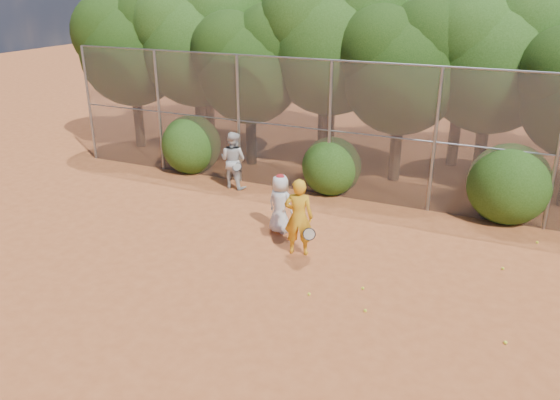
% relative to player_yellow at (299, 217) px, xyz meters
% --- Properties ---
extents(ground, '(80.00, 80.00, 0.00)m').
position_rel_player_yellow_xyz_m(ground, '(0.34, -2.08, -0.94)').
color(ground, '#A85126').
rests_on(ground, ground).
extents(fence_back, '(20.05, 0.09, 4.03)m').
position_rel_player_yellow_xyz_m(fence_back, '(0.22, 3.92, 1.12)').
color(fence_back, gray).
rests_on(fence_back, ground).
extents(tree_0, '(4.38, 3.81, 6.00)m').
position_rel_player_yellow_xyz_m(tree_0, '(-9.11, 5.96, 3.00)').
color(tree_0, black).
rests_on(tree_0, ground).
extents(tree_1, '(4.64, 4.03, 6.35)m').
position_rel_player_yellow_xyz_m(tree_1, '(-6.61, 6.46, 3.23)').
color(tree_1, black).
rests_on(tree_1, ground).
extents(tree_2, '(3.99, 3.47, 5.47)m').
position_rel_player_yellow_xyz_m(tree_2, '(-4.11, 5.75, 2.65)').
color(tree_2, black).
rests_on(tree_2, ground).
extents(tree_3, '(4.89, 4.26, 6.70)m').
position_rel_player_yellow_xyz_m(tree_3, '(-1.60, 6.76, 3.46)').
color(tree_3, black).
rests_on(tree_3, ground).
extents(tree_4, '(4.19, 3.64, 5.73)m').
position_rel_player_yellow_xyz_m(tree_4, '(0.89, 6.16, 2.82)').
color(tree_4, black).
rests_on(tree_4, ground).
extents(tree_5, '(4.51, 3.92, 6.17)m').
position_rel_player_yellow_xyz_m(tree_5, '(3.39, 6.96, 3.11)').
color(tree_5, black).
rests_on(tree_5, ground).
extents(tree_9, '(4.83, 4.20, 6.62)m').
position_rel_player_yellow_xyz_m(tree_9, '(-7.60, 8.76, 3.40)').
color(tree_9, black).
rests_on(tree_9, ground).
extents(tree_10, '(5.15, 4.48, 7.06)m').
position_rel_player_yellow_xyz_m(tree_10, '(-2.60, 8.97, 3.69)').
color(tree_10, black).
rests_on(tree_10, ground).
extents(tree_11, '(4.64, 4.03, 6.35)m').
position_rel_player_yellow_xyz_m(tree_11, '(2.39, 8.56, 3.23)').
color(tree_11, black).
rests_on(tree_11, ground).
extents(bush_0, '(2.00, 2.00, 2.00)m').
position_rel_player_yellow_xyz_m(bush_0, '(-5.66, 4.22, 0.06)').
color(bush_0, '#204210').
rests_on(bush_0, ground).
extents(bush_1, '(1.80, 1.80, 1.80)m').
position_rel_player_yellow_xyz_m(bush_1, '(-0.66, 4.22, -0.04)').
color(bush_1, '#204210').
rests_on(bush_1, ground).
extents(bush_2, '(2.20, 2.20, 2.20)m').
position_rel_player_yellow_xyz_m(bush_2, '(4.34, 4.22, 0.16)').
color(bush_2, '#204210').
rests_on(bush_2, ground).
extents(player_yellow, '(0.89, 0.60, 1.87)m').
position_rel_player_yellow_xyz_m(player_yellow, '(0.00, 0.00, 0.00)').
color(player_yellow, gold).
rests_on(player_yellow, ground).
extents(player_teen, '(0.86, 0.68, 1.57)m').
position_rel_player_yellow_xyz_m(player_teen, '(-0.88, 0.91, -0.15)').
color(player_teen, silver).
rests_on(player_teen, ground).
extents(player_white, '(0.92, 0.79, 1.79)m').
position_rel_player_yellow_xyz_m(player_white, '(-3.57, 3.32, -0.04)').
color(player_white, silver).
rests_on(player_white, ground).
extents(ball_0, '(0.07, 0.07, 0.07)m').
position_rel_player_yellow_xyz_m(ball_0, '(2.16, -1.78, -0.90)').
color(ball_0, yellow).
rests_on(ball_0, ground).
extents(ball_1, '(0.07, 0.07, 0.07)m').
position_rel_player_yellow_xyz_m(ball_1, '(4.51, 1.13, -0.90)').
color(ball_1, yellow).
rests_on(ball_1, ground).
extents(ball_2, '(0.07, 0.07, 0.07)m').
position_rel_player_yellow_xyz_m(ball_2, '(0.94, -1.67, -0.90)').
color(ball_2, yellow).
rests_on(ball_2, ground).
extents(ball_3, '(0.07, 0.07, 0.07)m').
position_rel_player_yellow_xyz_m(ball_3, '(4.73, -1.74, -0.90)').
color(ball_3, yellow).
rests_on(ball_3, ground).
extents(ball_4, '(0.07, 0.07, 0.07)m').
position_rel_player_yellow_xyz_m(ball_4, '(1.88, -0.99, -0.90)').
color(ball_4, yellow).
rests_on(ball_4, ground).
extents(ball_5, '(0.07, 0.07, 0.07)m').
position_rel_player_yellow_xyz_m(ball_5, '(5.20, 2.90, -0.90)').
color(ball_5, yellow).
rests_on(ball_5, ground).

